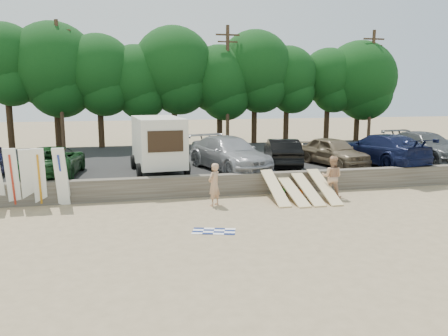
{
  "coord_description": "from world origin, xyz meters",
  "views": [
    {
      "loc": [
        -5.45,
        -16.7,
        4.83
      ],
      "look_at": [
        -1.13,
        3.0,
        1.3
      ],
      "focal_mm": 35.0,
      "sensor_mm": 36.0,
      "label": 1
    }
  ],
  "objects_px": {
    "car_5": "(381,149)",
    "car_6": "(425,147)",
    "car_2": "(229,153)",
    "beachgoer_a": "(214,185)",
    "car_3": "(282,152)",
    "car_1": "(53,161)",
    "cooler": "(281,192)",
    "car_4": "(333,151)",
    "beachgoer_b": "(332,177)",
    "box_trailer": "(158,141)"
  },
  "relations": [
    {
      "from": "car_5",
      "to": "car_6",
      "type": "distance_m",
      "value": 3.49
    },
    {
      "from": "car_2",
      "to": "beachgoer_a",
      "type": "height_order",
      "value": "car_2"
    },
    {
      "from": "car_6",
      "to": "beachgoer_a",
      "type": "xyz_separation_m",
      "value": [
        -14.07,
        -5.12,
        -0.63
      ]
    },
    {
      "from": "car_3",
      "to": "car_2",
      "type": "bearing_deg",
      "value": 20.72
    },
    {
      "from": "car_1",
      "to": "cooler",
      "type": "relative_size",
      "value": 14.35
    },
    {
      "from": "car_6",
      "to": "cooler",
      "type": "height_order",
      "value": "car_6"
    },
    {
      "from": "car_4",
      "to": "beachgoer_b",
      "type": "height_order",
      "value": "car_4"
    },
    {
      "from": "box_trailer",
      "to": "cooler",
      "type": "bearing_deg",
      "value": -38.46
    },
    {
      "from": "car_6",
      "to": "car_2",
      "type": "bearing_deg",
      "value": 176.78
    },
    {
      "from": "car_5",
      "to": "car_6",
      "type": "height_order",
      "value": "car_5"
    },
    {
      "from": "car_1",
      "to": "cooler",
      "type": "xyz_separation_m",
      "value": [
        10.64,
        -3.39,
        -1.3
      ]
    },
    {
      "from": "box_trailer",
      "to": "cooler",
      "type": "relative_size",
      "value": 12.26
    },
    {
      "from": "car_1",
      "to": "car_4",
      "type": "relative_size",
      "value": 1.16
    },
    {
      "from": "beachgoer_b",
      "to": "car_4",
      "type": "bearing_deg",
      "value": -84.72
    },
    {
      "from": "car_5",
      "to": "beachgoer_b",
      "type": "bearing_deg",
      "value": 28.89
    },
    {
      "from": "car_6",
      "to": "beachgoer_a",
      "type": "distance_m",
      "value": 14.99
    },
    {
      "from": "beachgoer_a",
      "to": "beachgoer_b",
      "type": "xyz_separation_m",
      "value": [
        5.58,
        0.26,
        0.05
      ]
    },
    {
      "from": "car_2",
      "to": "car_1",
      "type": "bearing_deg",
      "value": 162.82
    },
    {
      "from": "box_trailer",
      "to": "beachgoer_a",
      "type": "distance_m",
      "value": 5.37
    },
    {
      "from": "cooler",
      "to": "car_4",
      "type": "bearing_deg",
      "value": 49.51
    },
    {
      "from": "car_5",
      "to": "beachgoer_b",
      "type": "height_order",
      "value": "car_5"
    },
    {
      "from": "car_2",
      "to": "car_5",
      "type": "relative_size",
      "value": 0.99
    },
    {
      "from": "car_5",
      "to": "box_trailer",
      "type": "bearing_deg",
      "value": -12.29
    },
    {
      "from": "box_trailer",
      "to": "car_4",
      "type": "xyz_separation_m",
      "value": [
        9.84,
        -0.05,
        -0.8
      ]
    },
    {
      "from": "car_3",
      "to": "cooler",
      "type": "height_order",
      "value": "car_3"
    },
    {
      "from": "car_3",
      "to": "beachgoer_a",
      "type": "xyz_separation_m",
      "value": [
        -4.9,
        -5.1,
        -0.55
      ]
    },
    {
      "from": "car_4",
      "to": "cooler",
      "type": "relative_size",
      "value": 12.32
    },
    {
      "from": "car_1",
      "to": "car_5",
      "type": "relative_size",
      "value": 0.89
    },
    {
      "from": "car_3",
      "to": "car_6",
      "type": "xyz_separation_m",
      "value": [
        9.17,
        0.02,
        0.08
      ]
    },
    {
      "from": "box_trailer",
      "to": "car_3",
      "type": "bearing_deg",
      "value": -2.45
    },
    {
      "from": "car_3",
      "to": "car_5",
      "type": "distance_m",
      "value": 5.78
    },
    {
      "from": "car_3",
      "to": "car_5",
      "type": "height_order",
      "value": "car_5"
    },
    {
      "from": "car_1",
      "to": "cooler",
      "type": "height_order",
      "value": "car_1"
    },
    {
      "from": "car_4",
      "to": "car_5",
      "type": "height_order",
      "value": "car_5"
    },
    {
      "from": "car_4",
      "to": "car_3",
      "type": "bearing_deg",
      "value": 159.25
    },
    {
      "from": "box_trailer",
      "to": "car_3",
      "type": "xyz_separation_m",
      "value": [
        6.91,
        0.32,
        -0.82
      ]
    },
    {
      "from": "car_5",
      "to": "car_6",
      "type": "bearing_deg",
      "value": 179.82
    },
    {
      "from": "beachgoer_b",
      "to": "cooler",
      "type": "distance_m",
      "value": 2.47
    },
    {
      "from": "car_4",
      "to": "cooler",
      "type": "bearing_deg",
      "value": -154.71
    },
    {
      "from": "box_trailer",
      "to": "car_2",
      "type": "relative_size",
      "value": 0.77
    },
    {
      "from": "box_trailer",
      "to": "beachgoer_b",
      "type": "height_order",
      "value": "box_trailer"
    },
    {
      "from": "car_3",
      "to": "beachgoer_b",
      "type": "height_order",
      "value": "car_3"
    },
    {
      "from": "car_3",
      "to": "car_4",
      "type": "relative_size",
      "value": 1.01
    },
    {
      "from": "car_2",
      "to": "beachgoer_a",
      "type": "bearing_deg",
      "value": -128.04
    },
    {
      "from": "beachgoer_a",
      "to": "cooler",
      "type": "xyz_separation_m",
      "value": [
        3.45,
        1.19,
        -0.76
      ]
    },
    {
      "from": "box_trailer",
      "to": "cooler",
      "type": "distance_m",
      "value": 6.87
    },
    {
      "from": "car_4",
      "to": "car_2",
      "type": "bearing_deg",
      "value": 167.53
    },
    {
      "from": "car_4",
      "to": "box_trailer",
      "type": "bearing_deg",
      "value": 166.09
    },
    {
      "from": "car_5",
      "to": "beachgoer_b",
      "type": "distance_m",
      "value": 6.61
    },
    {
      "from": "beachgoer_a",
      "to": "box_trailer",
      "type": "bearing_deg",
      "value": -108.72
    }
  ]
}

